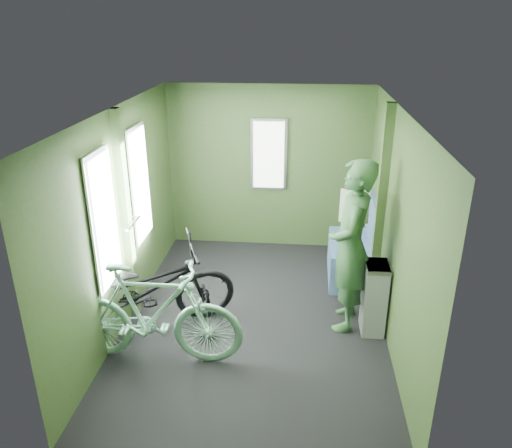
{
  "coord_description": "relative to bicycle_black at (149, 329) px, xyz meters",
  "views": [
    {
      "loc": [
        0.45,
        -4.7,
        3.12
      ],
      "look_at": [
        0.0,
        0.1,
        1.1
      ],
      "focal_mm": 35.0,
      "sensor_mm": 36.0,
      "label": 1
    }
  ],
  "objects": [
    {
      "name": "room",
      "position": [
        1.08,
        0.35,
        1.44
      ],
      "size": [
        4.0,
        4.02,
        2.31
      ],
      "color": "black",
      "rests_on": "ground"
    },
    {
      "name": "bicycle_black",
      "position": [
        0.0,
        0.0,
        0.0
      ],
      "size": [
        2.06,
        1.47,
        1.09
      ],
      "primitive_type": "imported",
      "rotation": [
        0.0,
        -0.16,
        1.96
      ],
      "color": "black",
      "rests_on": "ground"
    },
    {
      "name": "bicycle_mint",
      "position": [
        0.22,
        -0.5,
        0.0
      ],
      "size": [
        1.74,
        0.54,
        1.06
      ],
      "primitive_type": "imported",
      "rotation": [
        0.0,
        -0.04,
        1.57
      ],
      "color": "#7EBBA2",
      "rests_on": "ground"
    },
    {
      "name": "passenger",
      "position": [
        2.11,
        0.32,
        0.93
      ],
      "size": [
        0.52,
        0.73,
        1.85
      ],
      "rotation": [
        0.0,
        0.0,
        -1.7
      ],
      "color": "#2C522E",
      "rests_on": "ground"
    },
    {
      "name": "waste_box",
      "position": [
        2.38,
        0.2,
        0.39
      ],
      "size": [
        0.23,
        0.33,
        0.79
      ],
      "primitive_type": "cube",
      "color": "gray",
      "rests_on": "ground"
    },
    {
      "name": "bench_seat",
      "position": [
        2.27,
        1.38,
        0.31
      ],
      "size": [
        0.57,
        0.99,
        1.04
      ],
      "rotation": [
        0.0,
        0.0,
        -0.02
      ],
      "color": "navy",
      "rests_on": "ground"
    }
  ]
}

